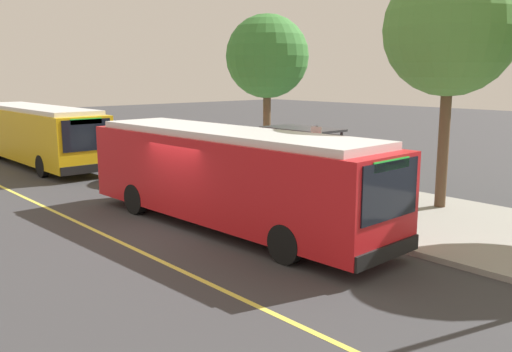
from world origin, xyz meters
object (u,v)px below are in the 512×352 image
object	(u,v)px
transit_bus_second	(37,133)
route_sign_post	(316,157)
transit_bus_main	(229,174)
waiting_bench	(305,180)

from	to	relation	value
transit_bus_second	route_sign_post	distance (m)	16.67
transit_bus_main	route_sign_post	xyz separation A→B (m)	(0.90, 2.82, 0.34)
transit_bus_second	waiting_bench	size ratio (longest dim) A/B	7.31
transit_bus_second	waiting_bench	world-z (taller)	transit_bus_second
route_sign_post	waiting_bench	bearing A→B (deg)	140.31
transit_bus_second	route_sign_post	world-z (taller)	same
waiting_bench	route_sign_post	distance (m)	3.24
transit_bus_second	waiting_bench	distance (m)	14.94
transit_bus_second	route_sign_post	size ratio (longest dim) A/B	4.18
transit_bus_main	transit_bus_second	world-z (taller)	same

